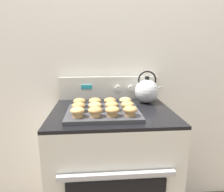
# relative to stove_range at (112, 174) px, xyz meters

# --- Properties ---
(wall_back) EXTENTS (8.00, 0.05, 2.40)m
(wall_back) POSITION_rel_stove_range_xyz_m (0.00, 0.33, 0.75)
(wall_back) COLOR white
(wall_back) RESTS_ON ground_plane
(stove_range) EXTENTS (0.72, 0.64, 0.89)m
(stove_range) POSITION_rel_stove_range_xyz_m (0.00, 0.00, 0.00)
(stove_range) COLOR silver
(stove_range) RESTS_ON ground_plane
(control_panel) EXTENTS (0.71, 0.07, 0.16)m
(control_panel) POSITION_rel_stove_range_xyz_m (0.00, 0.27, 0.53)
(control_panel) COLOR silver
(control_panel) RESTS_ON stove_range
(muffin_pan) EXTENTS (0.41, 0.31, 0.02)m
(muffin_pan) POSITION_rel_stove_range_xyz_m (-0.06, -0.09, 0.46)
(muffin_pan) COLOR #38383D
(muffin_pan) RESTS_ON stove_range
(muffin_r0_c0) EXTENTS (0.07, 0.07, 0.05)m
(muffin_r0_c0) POSITION_rel_stove_range_xyz_m (-0.19, -0.18, 0.50)
(muffin_r0_c0) COLOR tan
(muffin_r0_c0) RESTS_ON muffin_pan
(muffin_r0_c1) EXTENTS (0.07, 0.07, 0.05)m
(muffin_r0_c1) POSITION_rel_stove_range_xyz_m (-0.10, -0.18, 0.50)
(muffin_r0_c1) COLOR tan
(muffin_r0_c1) RESTS_ON muffin_pan
(muffin_r0_c2) EXTENTS (0.07, 0.07, 0.05)m
(muffin_r0_c2) POSITION_rel_stove_range_xyz_m (-0.01, -0.18, 0.50)
(muffin_r0_c2) COLOR #A37A4C
(muffin_r0_c2) RESTS_ON muffin_pan
(muffin_r0_c3) EXTENTS (0.07, 0.07, 0.05)m
(muffin_r0_c3) POSITION_rel_stove_range_xyz_m (0.08, -0.18, 0.50)
(muffin_r0_c3) COLOR #A37A4C
(muffin_r0_c3) RESTS_ON muffin_pan
(muffin_r1_c0) EXTENTS (0.07, 0.07, 0.05)m
(muffin_r1_c0) POSITION_rel_stove_range_xyz_m (-0.19, -0.09, 0.50)
(muffin_r1_c0) COLOR tan
(muffin_r1_c0) RESTS_ON muffin_pan
(muffin_r1_c1) EXTENTS (0.07, 0.07, 0.05)m
(muffin_r1_c1) POSITION_rel_stove_range_xyz_m (-0.10, -0.09, 0.50)
(muffin_r1_c1) COLOR #A37A4C
(muffin_r1_c1) RESTS_ON muffin_pan
(muffin_r1_c2) EXTENTS (0.07, 0.07, 0.05)m
(muffin_r1_c2) POSITION_rel_stove_range_xyz_m (-0.01, -0.09, 0.50)
(muffin_r1_c2) COLOR olive
(muffin_r1_c2) RESTS_ON muffin_pan
(muffin_r1_c3) EXTENTS (0.07, 0.07, 0.05)m
(muffin_r1_c3) POSITION_rel_stove_range_xyz_m (0.08, -0.09, 0.50)
(muffin_r1_c3) COLOR olive
(muffin_r1_c3) RESTS_ON muffin_pan
(muffin_r2_c0) EXTENTS (0.07, 0.07, 0.05)m
(muffin_r2_c0) POSITION_rel_stove_range_xyz_m (-0.19, 0.00, 0.50)
(muffin_r2_c0) COLOR tan
(muffin_r2_c0) RESTS_ON muffin_pan
(muffin_r2_c1) EXTENTS (0.07, 0.07, 0.05)m
(muffin_r2_c1) POSITION_rel_stove_range_xyz_m (-0.10, 0.00, 0.50)
(muffin_r2_c1) COLOR olive
(muffin_r2_c1) RESTS_ON muffin_pan
(muffin_r2_c2) EXTENTS (0.07, 0.07, 0.05)m
(muffin_r2_c2) POSITION_rel_stove_range_xyz_m (-0.01, 0.00, 0.50)
(muffin_r2_c2) COLOR #A37A4C
(muffin_r2_c2) RESTS_ON muffin_pan
(muffin_r2_c3) EXTENTS (0.07, 0.07, 0.05)m
(muffin_r2_c3) POSITION_rel_stove_range_xyz_m (0.08, 0.00, 0.50)
(muffin_r2_c3) COLOR #A37A4C
(muffin_r2_c3) RESTS_ON muffin_pan
(tea_kettle) EXTENTS (0.20, 0.16, 0.22)m
(tea_kettle) POSITION_rel_stove_range_xyz_m (0.25, 0.14, 0.53)
(tea_kettle) COLOR silver
(tea_kettle) RESTS_ON stove_range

